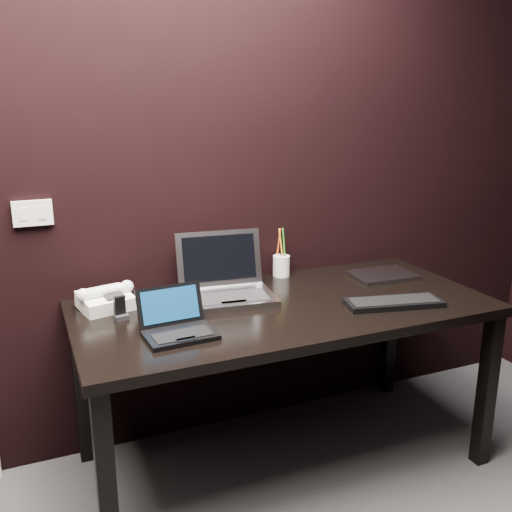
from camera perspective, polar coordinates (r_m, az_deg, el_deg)
name	(u,v)px	position (r m, az deg, el deg)	size (l,w,h in m)	color
wall_back	(183,160)	(2.49, -7.36, 9.47)	(4.00, 4.00, 0.00)	black
wall_switch	(33,213)	(2.42, -21.44, 4.01)	(0.15, 0.02, 0.10)	silver
desk	(284,321)	(2.39, 2.82, -6.54)	(1.70, 0.80, 0.74)	black
netbook	(177,326)	(2.07, -7.87, -6.94)	(0.26, 0.23, 0.16)	black
silver_laptop	(226,286)	(2.42, -3.02, -3.05)	(0.41, 0.38, 0.26)	#9A9A9F
ext_keyboard	(394,303)	(2.40, 13.61, -4.55)	(0.42, 0.22, 0.03)	black
closed_laptop	(382,275)	(2.76, 12.54, -1.89)	(0.30, 0.22, 0.02)	gray
desk_phone	(105,299)	(2.36, -14.82, -4.20)	(0.24, 0.21, 0.12)	white
mobile_phone	(120,311)	(2.25, -13.42, -5.34)	(0.06, 0.05, 0.09)	black
pen_cup	(281,265)	(2.70, 2.54, -0.89)	(0.09, 0.09, 0.23)	silver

